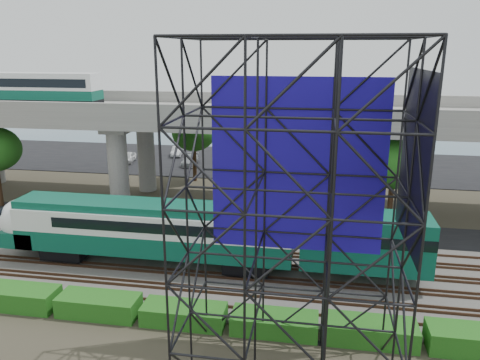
# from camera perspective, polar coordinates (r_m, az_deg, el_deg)

# --- Properties ---
(ground) EXTENTS (140.00, 140.00, 0.00)m
(ground) POSITION_cam_1_polar(r_m,az_deg,el_deg) (31.02, -6.34, -12.49)
(ground) COLOR #474233
(ground) RESTS_ON ground
(ballast_bed) EXTENTS (90.00, 12.00, 0.20)m
(ballast_bed) POSITION_cam_1_polar(r_m,az_deg,el_deg) (32.68, -5.37, -10.72)
(ballast_bed) COLOR slate
(ballast_bed) RESTS_ON ground
(service_road) EXTENTS (90.00, 5.00, 0.08)m
(service_road) POSITION_cam_1_polar(r_m,az_deg,el_deg) (40.27, -2.23, -5.53)
(service_road) COLOR black
(service_road) RESTS_ON ground
(parking_lot) EXTENTS (90.00, 18.00, 0.08)m
(parking_lot) POSITION_cam_1_polar(r_m,az_deg,el_deg) (62.45, 2.23, 2.17)
(parking_lot) COLOR black
(parking_lot) RESTS_ON ground
(harbor_water) EXTENTS (140.00, 40.00, 0.03)m
(harbor_water) POSITION_cam_1_polar(r_m,az_deg,el_deg) (83.87, 4.23, 5.60)
(harbor_water) COLOR #425C6D
(harbor_water) RESTS_ON ground
(rail_tracks) EXTENTS (90.00, 9.52, 0.16)m
(rail_tracks) POSITION_cam_1_polar(r_m,az_deg,el_deg) (32.60, -5.38, -10.44)
(rail_tracks) COLOR #472D1E
(rail_tracks) RESTS_ON ballast_bed
(commuter_train) EXTENTS (29.30, 3.06, 4.30)m
(commuter_train) POSITION_cam_1_polar(r_m,az_deg,el_deg) (31.77, -6.99, -6.07)
(commuter_train) COLOR black
(commuter_train) RESTS_ON rail_tracks
(overpass) EXTENTS (80.00, 12.00, 12.40)m
(overpass) POSITION_cam_1_polar(r_m,az_deg,el_deg) (43.70, -2.66, 7.25)
(overpass) COLOR #9E9B93
(overpass) RESTS_ON ground
(scaffold_tower) EXTENTS (9.36, 6.36, 15.00)m
(scaffold_tower) POSITION_cam_1_polar(r_m,az_deg,el_deg) (19.59, 6.40, -5.71)
(scaffold_tower) COLOR black
(scaffold_tower) RESTS_ON ground
(hedge_strip) EXTENTS (34.60, 1.80, 1.20)m
(hedge_strip) POSITION_cam_1_polar(r_m,az_deg,el_deg) (26.91, -6.84, -15.86)
(hedge_strip) COLOR #135415
(hedge_strip) RESTS_ON ground
(trees) EXTENTS (40.94, 16.94, 7.69)m
(trees) POSITION_cam_1_polar(r_m,az_deg,el_deg) (45.12, -6.64, 4.02)
(trees) COLOR #382314
(trees) RESTS_ON ground
(suv) EXTENTS (5.88, 3.50, 1.53)m
(suv) POSITION_cam_1_polar(r_m,az_deg,el_deg) (45.29, -20.71, -3.05)
(suv) COLOR black
(suv) RESTS_ON service_road
(parked_cars) EXTENTS (36.43, 9.47, 1.31)m
(parked_cars) POSITION_cam_1_polar(r_m,az_deg,el_deg) (62.00, 0.73, 2.69)
(parked_cars) COLOR silver
(parked_cars) RESTS_ON parking_lot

